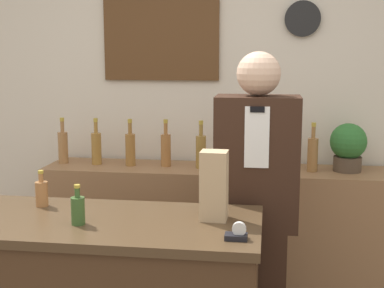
# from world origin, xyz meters

# --- Properties ---
(back_wall) EXTENTS (5.20, 0.09, 2.70)m
(back_wall) POSITION_xyz_m (-0.00, 2.00, 1.36)
(back_wall) COLOR beige
(back_wall) RESTS_ON ground_plane
(back_shelf) EXTENTS (2.30, 0.43, 0.95)m
(back_shelf) POSITION_xyz_m (0.16, 1.73, 0.48)
(back_shelf) COLOR #8E6642
(back_shelf) RESTS_ON ground_plane
(shopkeeper) EXTENTS (0.43, 0.27, 1.70)m
(shopkeeper) POSITION_xyz_m (0.41, 1.06, 0.85)
(shopkeeper) COLOR #331E14
(shopkeeper) RESTS_ON ground_plane
(potted_plant) EXTENTS (0.23, 0.23, 0.31)m
(potted_plant) POSITION_xyz_m (0.96, 1.75, 1.11)
(potted_plant) COLOR #4C3D2D
(potted_plant) RESTS_ON back_shelf
(paper_bag) EXTENTS (0.12, 0.11, 0.31)m
(paper_bag) POSITION_xyz_m (0.23, 0.63, 1.11)
(paper_bag) COLOR tan
(paper_bag) RESTS_ON display_counter
(tape_dispenser) EXTENTS (0.09, 0.06, 0.07)m
(tape_dispenser) POSITION_xyz_m (0.35, 0.38, 0.98)
(tape_dispenser) COLOR black
(tape_dispenser) RESTS_ON display_counter
(counter_bottle_1) EXTENTS (0.06, 0.06, 0.18)m
(counter_bottle_1) POSITION_xyz_m (-0.61, 0.72, 1.02)
(counter_bottle_1) COLOR #A46B3C
(counter_bottle_1) RESTS_ON display_counter
(counter_bottle_2) EXTENTS (0.06, 0.06, 0.18)m
(counter_bottle_2) POSITION_xyz_m (-0.34, 0.48, 1.02)
(counter_bottle_2) COLOR #355727
(counter_bottle_2) RESTS_ON display_counter
(shelf_bottle_0) EXTENTS (0.07, 0.07, 0.31)m
(shelf_bottle_0) POSITION_xyz_m (-0.91, 1.74, 1.07)
(shelf_bottle_0) COLOR #9C6C3F
(shelf_bottle_0) RESTS_ON back_shelf
(shelf_bottle_1) EXTENTS (0.07, 0.07, 0.31)m
(shelf_bottle_1) POSITION_xyz_m (-0.67, 1.74, 1.07)
(shelf_bottle_1) COLOR olive
(shelf_bottle_1) RESTS_ON back_shelf
(shelf_bottle_2) EXTENTS (0.07, 0.07, 0.31)m
(shelf_bottle_2) POSITION_xyz_m (-0.44, 1.73, 1.07)
(shelf_bottle_2) COLOR olive
(shelf_bottle_2) RESTS_ON back_shelf
(shelf_bottle_3) EXTENTS (0.07, 0.07, 0.31)m
(shelf_bottle_3) POSITION_xyz_m (-0.20, 1.74, 1.07)
(shelf_bottle_3) COLOR #A06836
(shelf_bottle_3) RESTS_ON back_shelf
(shelf_bottle_4) EXTENTS (0.07, 0.07, 0.31)m
(shelf_bottle_4) POSITION_xyz_m (0.04, 1.71, 1.07)
(shelf_bottle_4) COLOR olive
(shelf_bottle_4) RESTS_ON back_shelf
(shelf_bottle_5) EXTENTS (0.07, 0.07, 0.31)m
(shelf_bottle_5) POSITION_xyz_m (0.27, 1.71, 1.07)
(shelf_bottle_5) COLOR #A4653A
(shelf_bottle_5) RESTS_ON back_shelf
(shelf_bottle_6) EXTENTS (0.07, 0.07, 0.31)m
(shelf_bottle_6) POSITION_xyz_m (0.51, 1.74, 1.07)
(shelf_bottle_6) COLOR #9A6838
(shelf_bottle_6) RESTS_ON back_shelf
(shelf_bottle_7) EXTENTS (0.07, 0.07, 0.31)m
(shelf_bottle_7) POSITION_xyz_m (0.74, 1.71, 1.07)
(shelf_bottle_7) COLOR olive
(shelf_bottle_7) RESTS_ON back_shelf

